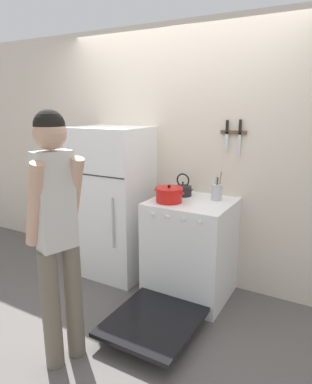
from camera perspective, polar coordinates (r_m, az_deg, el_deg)
The scene contains 9 objects.
ground_plane at distance 3.87m, azimuth 3.46°, elevation -13.17°, with size 14.00×14.00×0.00m, color #5B5654.
wall_back at distance 3.50m, azimuth 3.99°, elevation 5.93°, with size 10.00×0.06×2.55m.
refrigerator at distance 3.63m, azimuth -7.17°, elevation -1.74°, with size 0.74×0.63×1.57m.
stove_range at distance 3.25m, azimuth 5.49°, elevation -9.67°, with size 0.73×1.42×0.94m.
dutch_oven_pot at distance 3.06m, azimuth 2.19°, elevation -0.45°, with size 0.29×0.25×0.16m.
tea_kettle at distance 3.28m, azimuth 4.52°, elevation 0.48°, with size 0.21×0.17×0.22m.
utensil_jar at distance 3.17m, azimuth 10.07°, elevation 0.03°, with size 0.10×0.10×0.26m.
person at distance 2.34m, azimuth -16.19°, elevation -5.75°, with size 0.36×0.42×1.76m.
wall_knife_strip at distance 3.23m, azimuth 12.80°, elevation 9.72°, with size 0.24×0.03×0.33m.
Camera 1 is at (1.49, -3.10, 1.78)m, focal length 32.00 mm.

